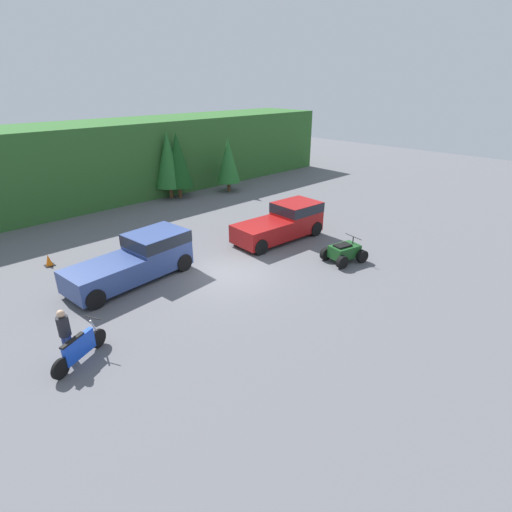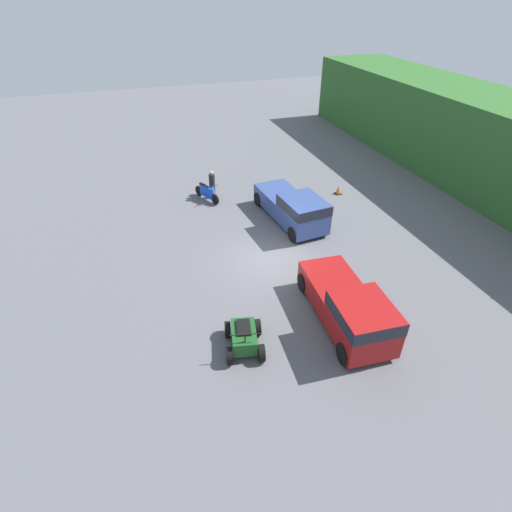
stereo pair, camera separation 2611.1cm
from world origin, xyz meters
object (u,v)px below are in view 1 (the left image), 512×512
Objects in this scene: pickup_truck_red at (284,221)px; quad_atv at (344,252)px; rider_person at (65,333)px; dirt_bike at (80,349)px; traffic_cone at (49,261)px; pickup_truck_second at (139,257)px.

pickup_truck_red reaches higher than quad_atv.
rider_person is (-12.59, -2.38, -0.03)m from pickup_truck_red.
rider_person is at bearing 90.38° from dirt_bike.
dirt_bike is 8.20m from traffic_cone.
dirt_bike is 0.96× the size of quad_atv.
pickup_truck_red is 11.87m from traffic_cone.
pickup_truck_second is 2.62× the size of quad_atv.
traffic_cone is at bearing 115.78° from pickup_truck_second.
pickup_truck_red reaches higher than dirt_bike.
quad_atv is at bearing -90.02° from pickup_truck_red.
pickup_truck_second is 10.16× the size of traffic_cone.
pickup_truck_red is 12.72m from dirt_bike.
quad_atv reaches higher than dirt_bike.
quad_atv is (7.87, -5.23, -0.51)m from pickup_truck_second.
pickup_truck_red is at bearing 98.53° from quad_atv.
quad_atv reaches higher than traffic_cone.
dirt_bike is 3.73× the size of traffic_cone.
pickup_truck_second reaches higher than rider_person.
dirt_bike is 12.20m from quad_atv.
quad_atv is 3.88× the size of traffic_cone.
traffic_cone is (1.76, 8.01, -0.22)m from dirt_bike.
rider_person is (-12.33, 1.72, 0.48)m from quad_atv.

